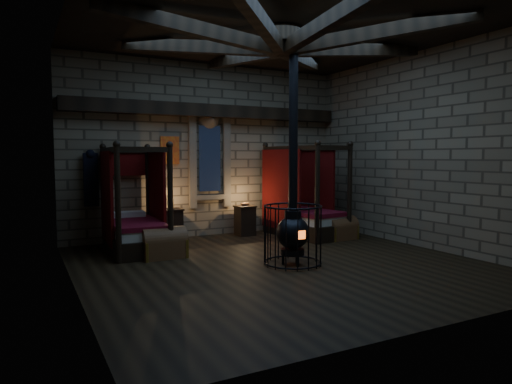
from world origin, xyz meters
name	(u,v)px	position (x,y,z in m)	size (l,w,h in m)	color
room	(279,55)	(0.00, 0.09, 3.74)	(7.02, 7.02, 4.29)	black
bed_left	(135,225)	(-2.08, 2.44, 0.53)	(1.14, 2.07, 2.13)	black
bed_right	(303,213)	(2.04, 2.38, 0.54)	(1.34, 2.22, 2.20)	black
trunk_left	(164,244)	(-1.75, 1.48, 0.27)	(0.84, 0.53, 0.61)	brown
trunk_right	(340,229)	(2.52, 1.51, 0.25)	(0.79, 0.53, 0.56)	brown
nightstand_left	(172,225)	(-1.12, 3.03, 0.39)	(0.48, 0.46, 0.93)	black
nightstand_right	(245,220)	(0.75, 3.03, 0.38)	(0.47, 0.45, 0.80)	black
stove	(293,229)	(0.16, -0.14, 0.64)	(1.05, 1.05, 4.05)	black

